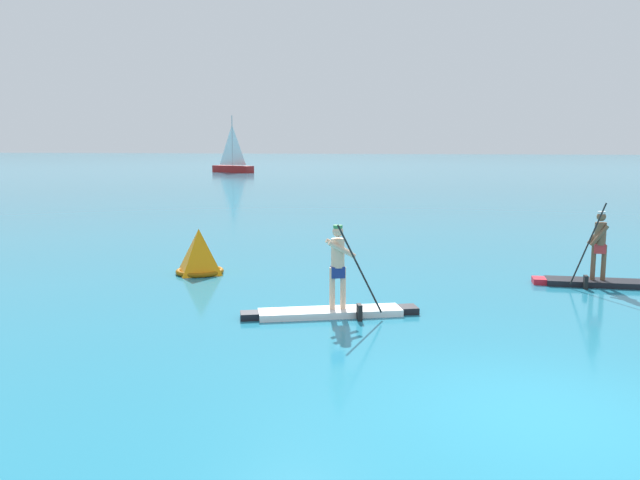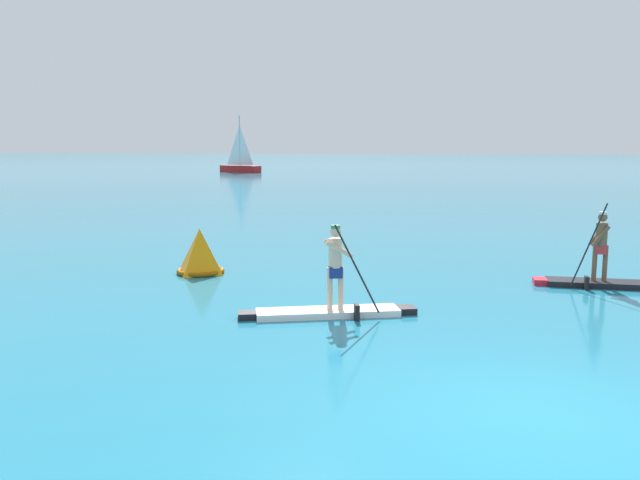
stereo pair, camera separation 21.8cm
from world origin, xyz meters
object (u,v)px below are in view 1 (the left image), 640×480
(paddleboarder_mid_center, at_px, (333,299))
(sailboat_left_horizon, at_px, (233,165))
(race_marker_buoy, at_px, (199,254))
(paddleboarder_far_right, at_px, (598,272))

(paddleboarder_mid_center, relative_size, sailboat_left_horizon, 0.50)
(race_marker_buoy, relative_size, sailboat_left_horizon, 0.18)
(paddleboarder_far_right, relative_size, race_marker_buoy, 2.44)
(paddleboarder_mid_center, distance_m, race_marker_buoy, 5.37)
(paddleboarder_mid_center, height_order, paddleboarder_far_right, paddleboarder_far_right)
(paddleboarder_far_right, distance_m, sailboat_left_horizon, 64.63)
(paddleboarder_mid_center, xyz_separation_m, paddleboarder_far_right, (5.56, 4.06, -0.00))
(race_marker_buoy, xyz_separation_m, sailboat_left_horizon, (-20.79, 57.70, 0.33))
(race_marker_buoy, height_order, sailboat_left_horizon, sailboat_left_horizon)
(paddleboarder_mid_center, distance_m, sailboat_left_horizon, 65.93)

